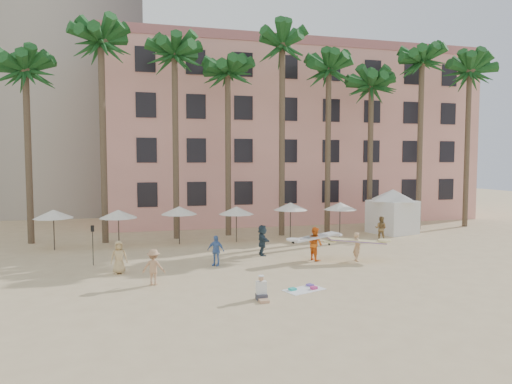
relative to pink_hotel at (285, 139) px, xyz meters
The scene contains 11 objects.
ground 28.09m from the pink_hotel, 105.07° to the right, with size 120.00×120.00×0.00m, color #D1B789.
pink_hotel is the anchor object (origin of this frame).
palm_row 13.71m from the pink_hotel, 120.56° to the right, with size 44.40×5.40×16.30m.
umbrella_row 17.73m from the pink_hotel, 126.53° to the right, with size 22.50×2.70×2.73m.
cabana 14.85m from the pink_hotel, 69.20° to the right, with size 5.63×5.63×3.50m.
beach_towel 28.18m from the pink_hotel, 106.14° to the right, with size 2.03×1.54×0.14m.
carrier_yellow 22.54m from the pink_hotel, 96.90° to the right, with size 3.33×1.28×1.68m.
carrier_white 22.13m from the pink_hotel, 103.23° to the right, with size 3.25×1.67×1.94m.
beachgoers 22.48m from the pink_hotel, 113.75° to the right, with size 18.90×8.93×1.87m.
paddle 26.17m from the pink_hotel, 132.65° to the right, with size 0.18×0.04×2.23m.
seated_man 29.66m from the pink_hotel, 109.93° to the right, with size 0.44×0.78×1.01m.
Camera 1 is at (-7.62, -18.89, 5.80)m, focal length 32.00 mm.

